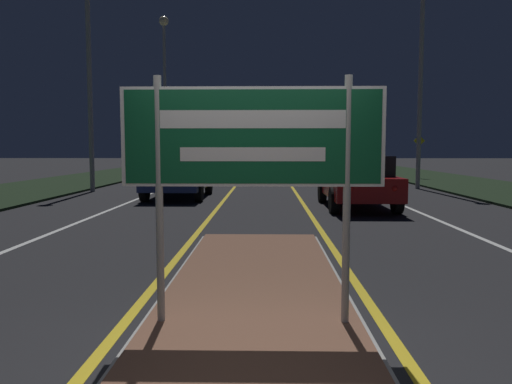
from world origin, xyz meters
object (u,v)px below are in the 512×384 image
(streetlight_left_near, at_px, (89,57))
(car_receding_2, at_px, (294,160))
(highway_sign, at_px, (253,147))
(warning_sign, at_px, (419,152))
(car_receding_0, at_px, (357,180))
(car_receding_1, at_px, (309,165))
(streetlight_right_near, at_px, (422,40))
(streetlight_left_far, at_px, (165,67))
(car_approaching_1, at_px, (168,163))
(car_approaching_0, at_px, (179,176))

(streetlight_left_near, relative_size, car_receding_2, 2.11)
(highway_sign, distance_m, warning_sign, 24.20)
(car_receding_0, bearing_deg, car_receding_1, 91.09)
(highway_sign, xyz_separation_m, streetlight_right_near, (6.50, 16.53, 4.41))
(streetlight_left_far, bearing_deg, warning_sign, -18.79)
(car_receding_0, bearing_deg, streetlight_left_near, 151.45)
(highway_sign, distance_m, car_receding_2, 34.37)
(highway_sign, relative_size, warning_sign, 1.03)
(streetlight_left_far, relative_size, warning_sign, 4.32)
(streetlight_left_near, bearing_deg, streetlight_right_near, 7.32)
(streetlight_left_far, height_order, car_approaching_1, streetlight_left_far)
(car_receding_2, bearing_deg, warning_sign, -62.25)
(car_approaching_1, bearing_deg, car_receding_2, 45.75)
(streetlight_left_near, xyz_separation_m, car_receding_2, (8.99, 19.45, -4.43))
(car_receding_1, distance_m, car_approaching_0, 11.69)
(streetlight_left_far, relative_size, streetlight_right_near, 0.96)
(streetlight_left_near, xyz_separation_m, streetlight_left_far, (0.31, 12.90, 1.64))
(highway_sign, distance_m, streetlight_right_near, 18.30)
(streetlight_left_near, relative_size, car_receding_1, 1.90)
(highway_sign, height_order, warning_sign, warning_sign)
(car_receding_0, distance_m, car_approaching_1, 18.30)
(car_approaching_0, bearing_deg, streetlight_left_near, 149.72)
(streetlight_right_near, distance_m, warning_sign, 7.95)
(streetlight_left_near, relative_size, car_receding_0, 1.94)
(streetlight_left_far, distance_m, car_approaching_1, 6.35)
(car_approaching_1, bearing_deg, car_approaching_0, -77.20)
(highway_sign, relative_size, car_approaching_0, 0.54)
(streetlight_left_near, xyz_separation_m, car_approaching_0, (3.81, -2.22, -4.44))
(car_receding_2, bearing_deg, car_approaching_0, -103.45)
(streetlight_left_near, distance_m, car_receding_1, 13.04)
(highway_sign, relative_size, car_receding_1, 0.52)
(streetlight_left_near, xyz_separation_m, car_receding_1, (9.15, 8.18, -4.41))
(car_receding_1, bearing_deg, car_receding_2, 90.80)
(highway_sign, relative_size, streetlight_left_near, 0.27)
(streetlight_right_near, height_order, warning_sign, streetlight_right_near)
(streetlight_left_far, height_order, car_receding_0, streetlight_left_far)
(streetlight_left_far, xyz_separation_m, car_receding_0, (9.09, -18.01, -6.04))
(car_receding_0, distance_m, car_receding_2, 24.57)
(car_receding_1, bearing_deg, streetlight_right_near, -58.04)
(car_receding_0, xyz_separation_m, car_receding_2, (-0.41, 24.57, -0.02))
(car_receding_2, bearing_deg, streetlight_left_far, -142.95)
(highway_sign, height_order, car_approaching_1, highway_sign)
(car_receding_0, xyz_separation_m, car_approaching_1, (-8.61, 16.15, -0.00))
(car_receding_0, height_order, car_approaching_1, car_receding_0)
(car_receding_2, height_order, car_approaching_1, car_approaching_1)
(streetlight_left_near, height_order, car_approaching_0, streetlight_left_near)
(streetlight_left_near, height_order, streetlight_right_near, streetlight_right_near)
(highway_sign, distance_m, car_approaching_1, 26.55)
(streetlight_right_near, distance_m, car_receding_1, 9.32)
(car_receding_2, relative_size, car_approaching_0, 0.93)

